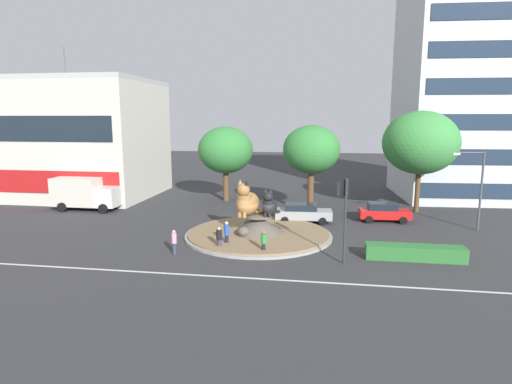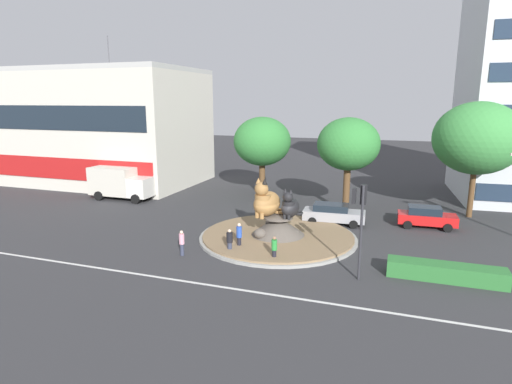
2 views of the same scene
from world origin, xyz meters
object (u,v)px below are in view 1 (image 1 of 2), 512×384
(cat_statue_tabby, at_px, (247,202))
(third_tree_left, at_px, (311,150))
(pedestrian_pink_shirt, at_px, (174,241))
(pedestrian_black_shirt, at_px, (219,238))
(cat_statue_black, at_px, (269,205))
(traffic_light_mast, at_px, (344,202))
(streetlight_arm, at_px, (478,184))
(pedestrian_green_shirt, at_px, (264,242))
(hatchback_near_shophouse, at_px, (384,212))
(sedan_on_far_lane, at_px, (303,213))
(broadleaf_tree_behind_island, at_px, (225,150))
(office_tower, at_px, (492,74))
(shophouse_block, at_px, (55,138))
(delivery_box_truck, at_px, (84,193))
(second_tree_near_tower, at_px, (420,143))
(pedestrian_blue_shirt, at_px, (227,233))

(cat_statue_tabby, xyz_separation_m, third_tree_left, (4.43, 8.65, 3.28))
(pedestrian_pink_shirt, xyz_separation_m, pedestrian_black_shirt, (2.67, 1.29, -0.03))
(cat_statue_black, relative_size, traffic_light_mast, 0.40)
(streetlight_arm, bearing_deg, pedestrian_green_shirt, 25.90)
(streetlight_arm, relative_size, hatchback_near_shophouse, 1.45)
(cat_statue_black, height_order, sedan_on_far_lane, cat_statue_black)
(pedestrian_green_shirt, bearing_deg, pedestrian_black_shirt, -108.32)
(broadleaf_tree_behind_island, distance_m, third_tree_left, 10.24)
(office_tower, relative_size, streetlight_arm, 4.31)
(shophouse_block, bearing_deg, delivery_box_truck, -44.20)
(cat_statue_black, bearing_deg, second_tree_near_tower, 136.42)
(cat_statue_black, xyz_separation_m, delivery_box_truck, (-18.68, 6.40, -0.70))
(broadleaf_tree_behind_island, bearing_deg, delivery_box_truck, -151.52)
(broadleaf_tree_behind_island, height_order, pedestrian_green_shirt, broadleaf_tree_behind_island)
(shophouse_block, distance_m, broadleaf_tree_behind_island, 20.17)
(shophouse_block, xyz_separation_m, delivery_box_truck, (7.75, -7.55, -4.82))
(broadleaf_tree_behind_island, height_order, streetlight_arm, broadleaf_tree_behind_island)
(streetlight_arm, distance_m, pedestrian_pink_shirt, 23.47)
(cat_statue_black, relative_size, hatchback_near_shophouse, 0.48)
(broadleaf_tree_behind_island, xyz_separation_m, pedestrian_black_shirt, (3.43, -17.00, -4.59))
(broadleaf_tree_behind_island, distance_m, streetlight_arm, 23.82)
(cat_statue_black, xyz_separation_m, hatchback_near_shophouse, (9.11, 6.15, -1.52))
(office_tower, distance_m, hatchback_near_shophouse, 22.34)
(hatchback_near_shophouse, bearing_deg, pedestrian_black_shirt, -142.37)
(pedestrian_black_shirt, bearing_deg, pedestrian_pink_shirt, -65.79)
(shophouse_block, xyz_separation_m, pedestrian_blue_shirt, (23.87, -16.99, -5.53))
(pedestrian_green_shirt, distance_m, sedan_on_far_lane, 9.33)
(pedestrian_black_shirt, bearing_deg, shophouse_block, -128.69)
(cat_statue_tabby, xyz_separation_m, hatchback_near_shophouse, (10.76, 6.38, -1.77))
(office_tower, height_order, broadleaf_tree_behind_island, office_tower)
(cat_statue_black, bearing_deg, pedestrian_blue_shirt, -33.42)
(second_tree_near_tower, bearing_deg, broadleaf_tree_behind_island, 172.17)
(pedestrian_blue_shirt, height_order, pedestrian_black_shirt, pedestrian_blue_shirt)
(cat_statue_tabby, relative_size, pedestrian_green_shirt, 1.81)
(cat_statue_black, relative_size, office_tower, 0.08)
(pedestrian_green_shirt, bearing_deg, pedestrian_blue_shirt, -125.45)
(cat_statue_black, height_order, pedestrian_blue_shirt, cat_statue_black)
(sedan_on_far_lane, bearing_deg, hatchback_near_shophouse, 7.92)
(sedan_on_far_lane, height_order, hatchback_near_shophouse, hatchback_near_shophouse)
(office_tower, distance_m, pedestrian_pink_shirt, 38.94)
(office_tower, height_order, third_tree_left, office_tower)
(shophouse_block, bearing_deg, pedestrian_pink_shirt, -42.45)
(shophouse_block, relative_size, broadleaf_tree_behind_island, 2.89)
(traffic_light_mast, xyz_separation_m, pedestrian_black_shirt, (-8.02, 1.34, -2.97))
(office_tower, distance_m, broadleaf_tree_behind_island, 29.75)
(traffic_light_mast, xyz_separation_m, delivery_box_truck, (-23.83, 11.63, -2.14))
(pedestrian_pink_shirt, bearing_deg, pedestrian_green_shirt, 68.86)
(pedestrian_black_shirt, bearing_deg, cat_statue_tabby, 159.79)
(pedestrian_blue_shirt, bearing_deg, streetlight_arm, 141.62)
(shophouse_block, height_order, pedestrian_green_shirt, shophouse_block)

